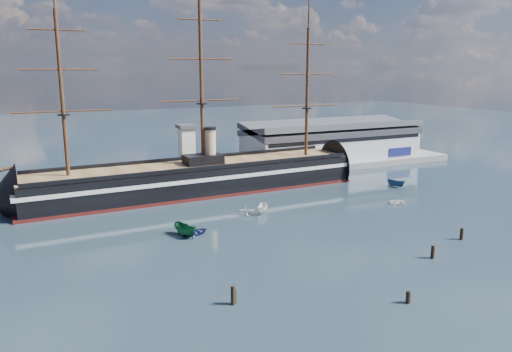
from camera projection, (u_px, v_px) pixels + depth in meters
name	position (u px, v px, depth m)	size (l,w,h in m)	color
ground	(220.00, 212.00, 115.90)	(600.00, 600.00, 0.00)	#202F3A
quay	(207.00, 178.00, 151.83)	(180.00, 18.00, 2.00)	slate
warehouse	(332.00, 141.00, 174.00)	(63.00, 21.00, 11.60)	#B7BABC
quay_tower	(187.00, 150.00, 144.15)	(5.00, 5.00, 15.00)	silver
warship	(190.00, 179.00, 132.45)	(113.14, 19.19, 53.94)	black
motorboat_a	(186.00, 236.00, 99.60)	(7.69, 2.82, 3.08)	#14542E
motorboat_b	(196.00, 235.00, 100.52)	(3.41, 1.36, 1.59)	navy
motorboat_c	(263.00, 213.00, 115.42)	(6.37, 2.34, 2.55)	silver
motorboat_d	(246.00, 214.00, 114.30)	(6.18, 2.68, 2.27)	white
motorboat_e	(399.00, 204.00, 123.40)	(2.86, 1.14, 1.33)	white
motorboat_f	(396.00, 187.00, 141.00)	(6.20, 2.27, 2.48)	navy
piling_near_left	(233.00, 305.00, 70.78)	(0.64, 0.64, 3.53)	black
piling_near_mid	(408.00, 303.00, 71.18)	(0.64, 0.64, 2.57)	black
piling_near_right	(432.00, 258.00, 87.97)	(0.64, 0.64, 3.09)	black
piling_far_right	(461.00, 240.00, 97.54)	(0.64, 0.64, 3.07)	black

